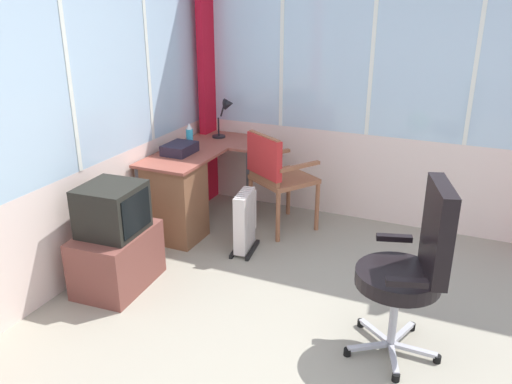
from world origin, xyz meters
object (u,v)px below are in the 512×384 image
Objects in this scene: paper_tray at (180,149)px; tv_on_stand at (116,242)px; office_chair at (415,261)px; wooden_armchair at (273,169)px; desk at (178,195)px; space_heater at (245,221)px; desk_lamp at (226,111)px; spray_bottle at (190,135)px; tv_remote at (264,139)px.

paper_tray is 0.37× the size of tv_on_stand.
office_chair is at bearing -114.76° from paper_tray.
wooden_armchair is at bearing -70.56° from paper_tray.
wooden_armchair is (0.44, -0.73, 0.21)m from desk.
wooden_armchair is 1.91m from office_chair.
desk_lamp is at bearing 34.74° from space_heater.
paper_tray reaches higher than tv_on_stand.
spray_bottle reaches higher than space_heater.
desk is 1.64× the size of tv_on_stand.
office_chair is (-0.85, -2.13, 0.24)m from desk.
spray_bottle is at bearing 154.83° from tv_remote.
desk_lamp is 0.50m from spray_bottle.
tv_remote is (0.87, -0.46, 0.34)m from desk.
desk is at bearing 176.42° from desk_lamp.
spray_bottle is at bearing 160.24° from desk_lamp.
desk_lamp is 2.71m from office_chair.
spray_bottle is 0.41× the size of space_heater.
space_heater is (-0.88, -0.61, -0.70)m from desk_lamp.
paper_tray reaches higher than desk.
spray_bottle reaches higher than tv_on_stand.
space_heater is at bearing -145.26° from desk_lamp.
office_chair reaches higher than spray_bottle.
wooden_armchair is (-0.42, -0.67, -0.38)m from desk_lamp.
desk is at bearing 178.28° from tv_remote.
paper_tray is (-0.70, 0.12, -0.21)m from desk_lamp.
desk is 1.43× the size of wooden_armchair.
office_chair reaches higher than paper_tray.
desk_lamp reaches higher than office_chair.
desk_lamp is 0.72× the size of space_heater.
desk_lamp reaches higher than spray_bottle.
spray_bottle is 0.27m from paper_tray.
desk_lamp is at bearing -19.76° from spray_bottle.
desk is 6.10× the size of spray_bottle.
tv_remote is 0.88m from paper_tray.
desk is 0.41m from paper_tray.
tv_remote is at bearing -13.22° from tv_on_stand.
space_heater is at bearing -34.61° from tv_on_stand.
spray_bottle is 0.86m from wooden_armchair.
desk_lamp reaches higher than wooden_armchair.
tv_remote is at bearing 13.10° from space_heater.
desk is 0.92m from tv_on_stand.
desk is 8.78× the size of tv_remote.
office_chair reaches higher than space_heater.
desk_lamp is 0.42× the size of wooden_armchair.
tv_on_stand reaches higher than space_heater.
office_chair reaches higher than wooden_armchair.
tv_remote is 0.16× the size of wooden_armchair.
desk_lamp is 0.47m from tv_remote.
spray_bottle is at bearing 91.64° from wooden_armchair.
desk is 2.31m from office_chair.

